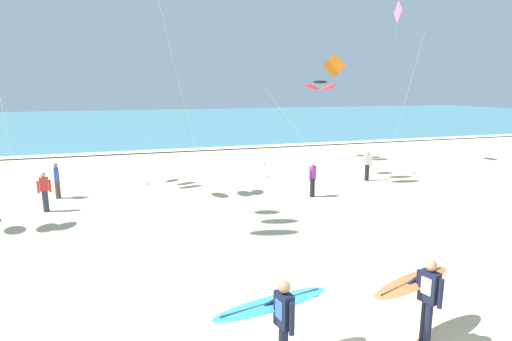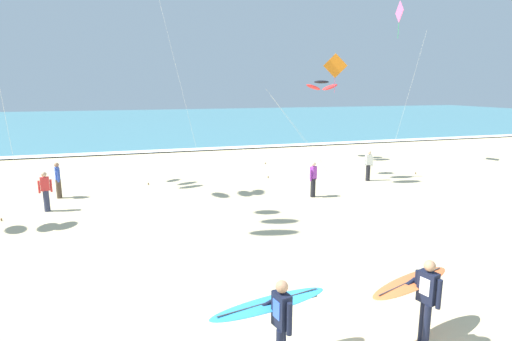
{
  "view_description": "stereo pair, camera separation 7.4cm",
  "coord_description": "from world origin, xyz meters",
  "px_view_note": "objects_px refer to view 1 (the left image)",
  "views": [
    {
      "loc": [
        -3.63,
        -4.37,
        4.8
      ],
      "look_at": [
        0.26,
        7.84,
        2.18
      ],
      "focal_mm": 28.71,
      "sensor_mm": 36.0,
      "label": 1
    },
    {
      "loc": [
        -3.56,
        -4.39,
        4.8
      ],
      "look_at": [
        0.26,
        7.84,
        2.18
      ],
      "focal_mm": 28.71,
      "sensor_mm": 36.0,
      "label": 2
    }
  ],
  "objects_px": {
    "bystander_white_top": "(367,165)",
    "surfer_lead": "(421,290)",
    "bystander_purple_top": "(313,179)",
    "kite_arc_charcoal_distant": "(320,86)",
    "surfer_trailing": "(278,313)",
    "kite_diamond_rose_high": "(398,17)",
    "bystander_blue_top": "(57,180)",
    "kite_diamond_amber_far": "(332,70)",
    "bystander_red_top": "(45,192)"
  },
  "relations": [
    {
      "from": "bystander_white_top",
      "to": "surfer_lead",
      "type": "bearing_deg",
      "value": -118.7
    },
    {
      "from": "bystander_purple_top",
      "to": "kite_arc_charcoal_distant",
      "type": "bearing_deg",
      "value": 62.46
    },
    {
      "from": "surfer_trailing",
      "to": "bystander_purple_top",
      "type": "relative_size",
      "value": 1.48
    },
    {
      "from": "kite_diamond_rose_high",
      "to": "bystander_blue_top",
      "type": "xyz_separation_m",
      "value": [
        -19.37,
        -3.34,
        -8.2
      ]
    },
    {
      "from": "kite_diamond_amber_far",
      "to": "kite_arc_charcoal_distant",
      "type": "distance_m",
      "value": 6.22
    },
    {
      "from": "surfer_trailing",
      "to": "bystander_purple_top",
      "type": "distance_m",
      "value": 11.53
    },
    {
      "from": "kite_arc_charcoal_distant",
      "to": "bystander_white_top",
      "type": "relative_size",
      "value": 3.29
    },
    {
      "from": "surfer_trailing",
      "to": "kite_arc_charcoal_distant",
      "type": "distance_m",
      "value": 21.96
    },
    {
      "from": "bystander_red_top",
      "to": "bystander_blue_top",
      "type": "bearing_deg",
      "value": 85.47
    },
    {
      "from": "surfer_trailing",
      "to": "kite_arc_charcoal_distant",
      "type": "relative_size",
      "value": 0.45
    },
    {
      "from": "bystander_red_top",
      "to": "surfer_lead",
      "type": "bearing_deg",
      "value": -53.91
    },
    {
      "from": "bystander_blue_top",
      "to": "bystander_white_top",
      "type": "height_order",
      "value": "same"
    },
    {
      "from": "kite_diamond_rose_high",
      "to": "kite_arc_charcoal_distant",
      "type": "relative_size",
      "value": 1.91
    },
    {
      "from": "kite_diamond_rose_high",
      "to": "bystander_blue_top",
      "type": "relative_size",
      "value": 6.28
    },
    {
      "from": "surfer_lead",
      "to": "bystander_purple_top",
      "type": "bearing_deg",
      "value": 75.64
    },
    {
      "from": "kite_arc_charcoal_distant",
      "to": "bystander_purple_top",
      "type": "distance_m",
      "value": 10.88
    },
    {
      "from": "bystander_red_top",
      "to": "bystander_purple_top",
      "type": "bearing_deg",
      "value": -6.03
    },
    {
      "from": "kite_diamond_rose_high",
      "to": "bystander_white_top",
      "type": "distance_m",
      "value": 10.33
    },
    {
      "from": "kite_diamond_amber_far",
      "to": "bystander_white_top",
      "type": "height_order",
      "value": "kite_diamond_amber_far"
    },
    {
      "from": "surfer_lead",
      "to": "kite_arc_charcoal_distant",
      "type": "bearing_deg",
      "value": 69.2
    },
    {
      "from": "kite_diamond_rose_high",
      "to": "bystander_red_top",
      "type": "xyz_separation_m",
      "value": [
        -19.52,
        -5.34,
        -8.2
      ]
    },
    {
      "from": "kite_diamond_amber_far",
      "to": "kite_arc_charcoal_distant",
      "type": "relative_size",
      "value": 1.24
    },
    {
      "from": "kite_diamond_rose_high",
      "to": "kite_diamond_amber_far",
      "type": "bearing_deg",
      "value": -151.62
    },
    {
      "from": "surfer_lead",
      "to": "surfer_trailing",
      "type": "height_order",
      "value": "same"
    },
    {
      "from": "kite_diamond_rose_high",
      "to": "bystander_red_top",
      "type": "bearing_deg",
      "value": -164.71
    },
    {
      "from": "bystander_red_top",
      "to": "bystander_purple_top",
      "type": "height_order",
      "value": "same"
    },
    {
      "from": "kite_diamond_rose_high",
      "to": "bystander_blue_top",
      "type": "distance_m",
      "value": 21.29
    },
    {
      "from": "bystander_white_top",
      "to": "bystander_red_top",
      "type": "relative_size",
      "value": 1.0
    },
    {
      "from": "bystander_red_top",
      "to": "surfer_trailing",
      "type": "bearing_deg",
      "value": -64.3
    },
    {
      "from": "bystander_red_top",
      "to": "bystander_purple_top",
      "type": "xyz_separation_m",
      "value": [
        10.91,
        -1.15,
        0.0
      ]
    },
    {
      "from": "surfer_trailing",
      "to": "kite_diamond_amber_far",
      "type": "bearing_deg",
      "value": 59.22
    },
    {
      "from": "bystander_blue_top",
      "to": "bystander_purple_top",
      "type": "distance_m",
      "value": 11.2
    },
    {
      "from": "surfer_lead",
      "to": "kite_diamond_rose_high",
      "type": "distance_m",
      "value": 21.66
    },
    {
      "from": "surfer_trailing",
      "to": "bystander_blue_top",
      "type": "bearing_deg",
      "value": 111.65
    },
    {
      "from": "kite_diamond_rose_high",
      "to": "bystander_white_top",
      "type": "relative_size",
      "value": 6.28
    },
    {
      "from": "surfer_lead",
      "to": "kite_arc_charcoal_distant",
      "type": "relative_size",
      "value": 0.41
    },
    {
      "from": "bystander_purple_top",
      "to": "kite_diamond_rose_high",
      "type": "bearing_deg",
      "value": 37.0
    },
    {
      "from": "bystander_blue_top",
      "to": "bystander_purple_top",
      "type": "height_order",
      "value": "same"
    },
    {
      "from": "kite_diamond_rose_high",
      "to": "kite_arc_charcoal_distant",
      "type": "xyz_separation_m",
      "value": [
        -3.95,
        2.45,
        -4.11
      ]
    },
    {
      "from": "surfer_lead",
      "to": "bystander_white_top",
      "type": "height_order",
      "value": "surfer_lead"
    },
    {
      "from": "surfer_trailing",
      "to": "bystander_red_top",
      "type": "height_order",
      "value": "surfer_trailing"
    },
    {
      "from": "kite_diamond_amber_far",
      "to": "bystander_red_top",
      "type": "relative_size",
      "value": 4.07
    },
    {
      "from": "surfer_lead",
      "to": "bystander_white_top",
      "type": "xyz_separation_m",
      "value": [
        6.75,
        12.32,
        -0.23
      ]
    },
    {
      "from": "kite_diamond_rose_high",
      "to": "bystander_purple_top",
      "type": "height_order",
      "value": "kite_diamond_rose_high"
    },
    {
      "from": "kite_diamond_rose_high",
      "to": "bystander_white_top",
      "type": "xyz_separation_m",
      "value": [
        -4.49,
        -4.39,
        -8.2
      ]
    },
    {
      "from": "bystander_purple_top",
      "to": "kite_diamond_amber_far",
      "type": "bearing_deg",
      "value": 52.11
    },
    {
      "from": "surfer_lead",
      "to": "surfer_trailing",
      "type": "distance_m",
      "value": 2.85
    },
    {
      "from": "kite_arc_charcoal_distant",
      "to": "kite_diamond_amber_far",
      "type": "bearing_deg",
      "value": -110.84
    },
    {
      "from": "surfer_trailing",
      "to": "bystander_white_top",
      "type": "relative_size",
      "value": 1.48
    },
    {
      "from": "kite_diamond_amber_far",
      "to": "bystander_white_top",
      "type": "xyz_separation_m",
      "value": [
        1.66,
        -1.07,
        -4.86
      ]
    }
  ]
}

